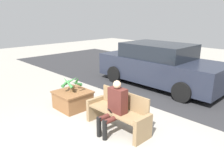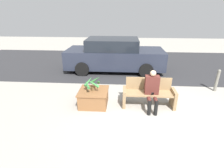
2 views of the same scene
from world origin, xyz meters
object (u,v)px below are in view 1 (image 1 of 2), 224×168
object	(u,v)px
planter_box	(73,99)
potted_plant	(72,83)
bench	(119,112)
parked_car	(159,65)
person_seated	(114,105)

from	to	relation	value
planter_box	potted_plant	size ratio (longest dim) A/B	1.62
bench	parked_car	xyz separation A→B (m)	(-1.23, 3.36, 0.35)
bench	potted_plant	xyz separation A→B (m)	(-1.68, -0.09, 0.33)
bench	potted_plant	bearing A→B (deg)	-177.01
bench	potted_plant	size ratio (longest dim) A/B	2.89
person_seated	planter_box	distance (m)	1.77
person_seated	planter_box	world-z (taller)	person_seated
bench	parked_car	world-z (taller)	parked_car
potted_plant	parked_car	distance (m)	3.48
bench	planter_box	size ratio (longest dim) A/B	1.78
bench	potted_plant	distance (m)	1.72
planter_box	parked_car	distance (m)	3.52
parked_car	planter_box	bearing A→B (deg)	-97.28
bench	person_seated	bearing A→B (deg)	-73.74
planter_box	potted_plant	distance (m)	0.46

